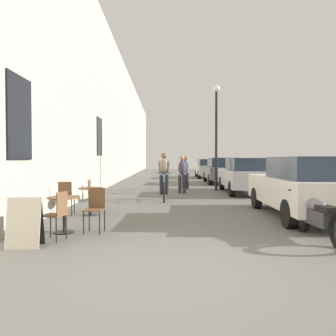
{
  "coord_description": "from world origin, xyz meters",
  "views": [
    {
      "loc": [
        -0.25,
        -4.18,
        1.48
      ],
      "look_at": [
        -0.01,
        16.88,
        0.9
      ],
      "focal_mm": 35.1,
      "sensor_mm": 36.0,
      "label": 1
    }
  ],
  "objects_px": {
    "pedestrian_near": "(182,172)",
    "street_lamp": "(216,124)",
    "sandwich_board_sign": "(25,222)",
    "cyclist_on_bicycle": "(164,178)",
    "cafe_chair_mid_toward_street": "(93,193)",
    "parked_motorcycle": "(319,217)",
    "parked_car_third": "(221,170)",
    "cafe_table_near": "(64,207)",
    "cafe_chair_mid_toward_wall": "(66,196)",
    "cafe_table_mid": "(90,195)",
    "parked_car_nearest": "(304,186)",
    "parked_car_fourth": "(208,168)",
    "pedestrian_mid": "(185,170)",
    "parked_car_second": "(245,175)",
    "cafe_chair_near_toward_wall": "(57,212)",
    "cafe_chair_near_toward_street": "(95,206)"
  },
  "relations": [
    {
      "from": "cafe_table_mid",
      "to": "sandwich_board_sign",
      "type": "bearing_deg",
      "value": -96.95
    },
    {
      "from": "parked_car_third",
      "to": "parked_car_fourth",
      "type": "relative_size",
      "value": 1.06
    },
    {
      "from": "sandwich_board_sign",
      "to": "pedestrian_mid",
      "type": "relative_size",
      "value": 0.51
    },
    {
      "from": "cafe_chair_near_toward_street",
      "to": "cafe_chair_mid_toward_street",
      "type": "xyz_separation_m",
      "value": [
        -0.63,
        2.68,
        0.0
      ]
    },
    {
      "from": "cafe_chair_mid_toward_street",
      "to": "street_lamp",
      "type": "height_order",
      "value": "street_lamp"
    },
    {
      "from": "cafe_table_near",
      "to": "cyclist_on_bicycle",
      "type": "height_order",
      "value": "cyclist_on_bicycle"
    },
    {
      "from": "parked_motorcycle",
      "to": "parked_car_third",
      "type": "bearing_deg",
      "value": 87.49
    },
    {
      "from": "cafe_chair_mid_toward_wall",
      "to": "street_lamp",
      "type": "bearing_deg",
      "value": 53.47
    },
    {
      "from": "sandwich_board_sign",
      "to": "parked_car_third",
      "type": "bearing_deg",
      "value": 67.98
    },
    {
      "from": "cafe_chair_mid_toward_wall",
      "to": "parked_car_third",
      "type": "relative_size",
      "value": 0.2
    },
    {
      "from": "cafe_chair_mid_toward_wall",
      "to": "sandwich_board_sign",
      "type": "height_order",
      "value": "cafe_chair_mid_toward_wall"
    },
    {
      "from": "parked_car_third",
      "to": "cafe_chair_mid_toward_street",
      "type": "bearing_deg",
      "value": -117.6
    },
    {
      "from": "parked_car_nearest",
      "to": "cyclist_on_bicycle",
      "type": "bearing_deg",
      "value": 134.73
    },
    {
      "from": "sandwich_board_sign",
      "to": "cyclist_on_bicycle",
      "type": "relative_size",
      "value": 0.47
    },
    {
      "from": "cafe_table_near",
      "to": "cafe_chair_near_toward_street",
      "type": "distance_m",
      "value": 0.62
    },
    {
      "from": "parked_car_second",
      "to": "pedestrian_mid",
      "type": "bearing_deg",
      "value": 138.79
    },
    {
      "from": "cafe_table_near",
      "to": "cafe_table_mid",
      "type": "bearing_deg",
      "value": 88.32
    },
    {
      "from": "cafe_chair_mid_toward_street",
      "to": "street_lamp",
      "type": "bearing_deg",
      "value": 53.36
    },
    {
      "from": "parked_car_third",
      "to": "parked_car_fourth",
      "type": "xyz_separation_m",
      "value": [
        -0.06,
        5.72,
        -0.04
      ]
    },
    {
      "from": "cafe_table_mid",
      "to": "cafe_chair_mid_toward_wall",
      "type": "height_order",
      "value": "cafe_chair_mid_toward_wall"
    },
    {
      "from": "pedestrian_mid",
      "to": "cyclist_on_bicycle",
      "type": "bearing_deg",
      "value": -103.28
    },
    {
      "from": "cafe_chair_near_toward_street",
      "to": "cafe_chair_mid_toward_street",
      "type": "height_order",
      "value": "same"
    },
    {
      "from": "pedestrian_near",
      "to": "cafe_chair_mid_toward_street",
      "type": "bearing_deg",
      "value": -120.44
    },
    {
      "from": "cafe_chair_near_toward_wall",
      "to": "pedestrian_mid",
      "type": "height_order",
      "value": "pedestrian_mid"
    },
    {
      "from": "pedestrian_mid",
      "to": "parked_car_second",
      "type": "xyz_separation_m",
      "value": [
        2.44,
        -2.14,
        -0.13
      ]
    },
    {
      "from": "parked_car_nearest",
      "to": "parked_car_third",
      "type": "xyz_separation_m",
      "value": [
        -0.07,
        11.58,
        0.01
      ]
    },
    {
      "from": "cafe_chair_near_toward_wall",
      "to": "cafe_chair_mid_toward_wall",
      "type": "relative_size",
      "value": 1.0
    },
    {
      "from": "cafe_chair_mid_toward_street",
      "to": "parked_car_fourth",
      "type": "height_order",
      "value": "parked_car_fourth"
    },
    {
      "from": "pedestrian_near",
      "to": "parked_car_third",
      "type": "relative_size",
      "value": 0.37
    },
    {
      "from": "parked_car_nearest",
      "to": "cafe_table_near",
      "type": "bearing_deg",
      "value": -163.5
    },
    {
      "from": "cafe_table_near",
      "to": "parked_car_third",
      "type": "height_order",
      "value": "parked_car_third"
    },
    {
      "from": "cafe_chair_mid_toward_wall",
      "to": "street_lamp",
      "type": "distance_m",
      "value": 8.77
    },
    {
      "from": "cafe_chair_mid_toward_street",
      "to": "parked_motorcycle",
      "type": "distance_m",
      "value": 5.91
    },
    {
      "from": "cafe_chair_near_toward_wall",
      "to": "parked_car_second",
      "type": "xyz_separation_m",
      "value": [
        5.42,
        8.16,
        0.27
      ]
    },
    {
      "from": "cafe_table_near",
      "to": "pedestrian_near",
      "type": "height_order",
      "value": "pedestrian_near"
    },
    {
      "from": "sandwich_board_sign",
      "to": "street_lamp",
      "type": "bearing_deg",
      "value": 64.13
    },
    {
      "from": "street_lamp",
      "to": "parked_car_third",
      "type": "height_order",
      "value": "street_lamp"
    },
    {
      "from": "cafe_chair_mid_toward_wall",
      "to": "parked_car_third",
      "type": "xyz_separation_m",
      "value": [
        6.01,
        11.22,
        0.28
      ]
    },
    {
      "from": "pedestrian_mid",
      "to": "parked_car_third",
      "type": "height_order",
      "value": "pedestrian_mid"
    },
    {
      "from": "cafe_chair_mid_toward_wall",
      "to": "street_lamp",
      "type": "xyz_separation_m",
      "value": [
        4.99,
        6.73,
        2.59
      ]
    },
    {
      "from": "pedestrian_near",
      "to": "street_lamp",
      "type": "height_order",
      "value": "street_lamp"
    },
    {
      "from": "cafe_chair_mid_toward_street",
      "to": "street_lamp",
      "type": "relative_size",
      "value": 0.18
    },
    {
      "from": "cafe_chair_near_toward_wall",
      "to": "cyclist_on_bicycle",
      "type": "relative_size",
      "value": 0.51
    },
    {
      "from": "parked_car_fourth",
      "to": "parked_motorcycle",
      "type": "distance_m",
      "value": 19.55
    },
    {
      "from": "cyclist_on_bicycle",
      "to": "parked_car_nearest",
      "type": "height_order",
      "value": "cyclist_on_bicycle"
    },
    {
      "from": "pedestrian_mid",
      "to": "parked_car_fourth",
      "type": "height_order",
      "value": "pedestrian_mid"
    },
    {
      "from": "cafe_chair_mid_toward_wall",
      "to": "parked_car_second",
      "type": "height_order",
      "value": "parked_car_second"
    },
    {
      "from": "cafe_table_mid",
      "to": "parked_car_second",
      "type": "xyz_separation_m",
      "value": [
        5.44,
        5.44,
        0.26
      ]
    },
    {
      "from": "pedestrian_mid",
      "to": "parked_car_nearest",
      "type": "bearing_deg",
      "value": -72.88
    },
    {
      "from": "sandwich_board_sign",
      "to": "street_lamp",
      "type": "relative_size",
      "value": 0.17
    }
  ]
}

